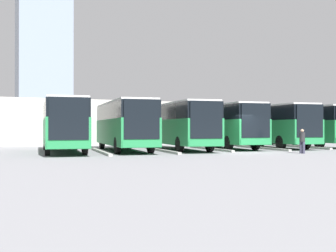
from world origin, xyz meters
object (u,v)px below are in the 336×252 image
object	(u,v)px
bus_2	(223,124)
bus_5	(63,124)
bus_4	(124,124)
bus_1	(270,125)
bus_3	(179,124)
pedestrian	(302,140)
bus_0	(306,125)

from	to	relation	value
bus_2	bus_5	distance (m)	12.64
bus_4	bus_5	xyz separation A→B (m)	(4.21, -0.06, 0.00)
bus_1	bus_5	bearing A→B (deg)	6.55
bus_3	pedestrian	xyz separation A→B (m)	(-5.08, 7.34, -1.07)
bus_4	pedestrian	size ratio (longest dim) A/B	7.01
bus_5	bus_0	bearing A→B (deg)	-172.06
bus_0	bus_5	bearing A→B (deg)	7.94
bus_2	pedestrian	size ratio (longest dim) A/B	7.01
bus_2	pedestrian	bearing A→B (deg)	102.99
bus_0	bus_5	xyz separation A→B (m)	(21.06, 0.40, 0.00)
bus_2	bus_4	size ratio (longest dim) A/B	1.00
bus_4	bus_5	world-z (taller)	same
bus_5	bus_3	bearing A→B (deg)	-174.70
bus_4	bus_5	size ratio (longest dim) A/B	1.00
bus_1	bus_4	size ratio (longest dim) A/B	1.00
bus_3	bus_5	bearing A→B (deg)	5.30
bus_2	bus_4	world-z (taller)	same
bus_3	bus_4	distance (m)	4.21
bus_2	bus_4	xyz separation A→B (m)	(8.42, 0.53, 0.00)
bus_0	bus_2	world-z (taller)	same
bus_3	bus_4	size ratio (longest dim) A/B	1.00
bus_5	bus_2	bearing A→B (deg)	-171.03
bus_2	bus_3	size ratio (longest dim) A/B	1.00
bus_0	bus_1	bearing A→B (deg)	13.48
bus_3	bus_4	xyz separation A→B (m)	(4.21, -0.17, 0.00)
bus_2	bus_5	xyz separation A→B (m)	(12.63, 0.47, 0.00)
bus_2	pedestrian	world-z (taller)	bus_2
bus_5	bus_4	bearing A→B (deg)	-173.98
bus_1	pedestrian	world-z (taller)	bus_1
pedestrian	bus_0	bearing A→B (deg)	117.02
bus_5	pedestrian	size ratio (longest dim) A/B	7.01
bus_3	bus_4	bearing A→B (deg)	4.58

